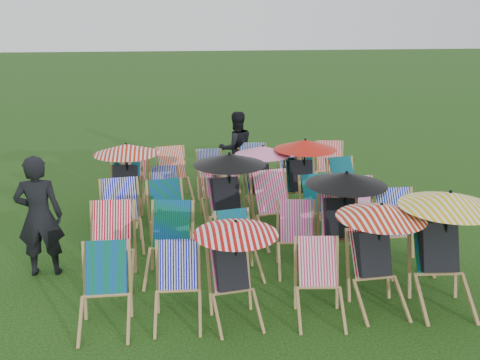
{
  "coord_description": "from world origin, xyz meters",
  "views": [
    {
      "loc": [
        -1.2,
        -7.76,
        3.41
      ],
      "look_at": [
        -0.1,
        0.38,
        0.9
      ],
      "focal_mm": 40.0,
      "sensor_mm": 36.0,
      "label": 1
    }
  ],
  "objects": [
    {
      "name": "ground",
      "position": [
        0.0,
        0.0,
        0.0
      ],
      "size": [
        100.0,
        100.0,
        0.0
      ],
      "primitive_type": "plane",
      "color": "black",
      "rests_on": "ground"
    },
    {
      "name": "deckchair_0",
      "position": [
        -1.99,
        -2.21,
        0.45
      ],
      "size": [
        0.61,
        0.84,
        0.9
      ],
      "rotation": [
        0.0,
        0.0,
        -0.01
      ],
      "color": "#A6814D",
      "rests_on": "ground"
    },
    {
      "name": "deckchair_1",
      "position": [
        -1.17,
        -2.18,
        0.43
      ],
      "size": [
        0.61,
        0.82,
        0.86
      ],
      "rotation": [
        0.0,
        0.0,
        -0.06
      ],
      "color": "#A6814D",
      "rests_on": "ground"
    },
    {
      "name": "deckchair_2",
      "position": [
        -0.51,
        -2.21,
        0.62
      ],
      "size": [
        0.99,
        1.06,
        1.17
      ],
      "rotation": [
        0.0,
        0.0,
        0.13
      ],
      "color": "#A6814D",
      "rests_on": "ground"
    },
    {
      "name": "deckchair_3",
      "position": [
        0.47,
        -2.33,
        0.43
      ],
      "size": [
        0.67,
        0.86,
        0.87
      ],
      "rotation": [
        0.0,
        0.0,
        -0.12
      ],
      "color": "#A6814D",
      "rests_on": "ground"
    },
    {
      "name": "deckchair_4",
      "position": [
        1.24,
        -2.15,
        0.67
      ],
      "size": [
        1.08,
        1.13,
        1.28
      ],
      "rotation": [
        0.0,
        0.0,
        0.05
      ],
      "color": "#A6814D",
      "rests_on": "ground"
    },
    {
      "name": "deckchair_5",
      "position": [
        2.03,
        -2.23,
        0.75
      ],
      "size": [
        1.19,
        1.26,
        1.42
      ],
      "rotation": [
        0.0,
        0.0,
        -0.1
      ],
      "color": "#A6814D",
      "rests_on": "ground"
    },
    {
      "name": "deckchair_6",
      "position": [
        -2.04,
        -1.05,
        0.5
      ],
      "size": [
        0.7,
        0.94,
        0.99
      ],
      "rotation": [
        0.0,
        0.0,
        -0.05
      ],
      "color": "#A6814D",
      "rests_on": "ground"
    },
    {
      "name": "deckchair_7",
      "position": [
        -1.26,
        -1.07,
        0.48
      ],
      "size": [
        0.77,
        0.98,
        0.96
      ],
      "rotation": [
        0.0,
        0.0,
        -0.17
      ],
      "color": "#A6814D",
      "rests_on": "ground"
    },
    {
      "name": "deckchair_8",
      "position": [
        -0.32,
        -1.12,
        0.41
      ],
      "size": [
        0.67,
        0.84,
        0.83
      ],
      "rotation": [
        0.0,
        0.0,
        0.17
      ],
      "color": "#A6814D",
      "rests_on": "ground"
    },
    {
      "name": "deckchair_9",
      "position": [
        0.52,
        -1.05,
        0.45
      ],
      "size": [
        0.7,
        0.9,
        0.9
      ],
      "rotation": [
        0.0,
        0.0,
        -0.14
      ],
      "color": "#A6814D",
      "rests_on": "ground"
    },
    {
      "name": "deckchair_10",
      "position": [
        1.16,
        -1.01,
        0.71
      ],
      "size": [
        1.14,
        1.21,
        1.35
      ],
      "rotation": [
        0.0,
        0.0,
        -0.14
      ],
      "color": "#A6814D",
      "rests_on": "ground"
    },
    {
      "name": "deckchair_11",
      "position": [
        2.0,
        -1.15,
        0.51
      ],
      "size": [
        0.68,
        0.95,
        1.02
      ],
      "rotation": [
        0.0,
        0.0,
        0.01
      ],
      "color": "#A6814D",
      "rests_on": "ground"
    },
    {
      "name": "deckchair_12",
      "position": [
        -1.98,
        0.07,
        0.49
      ],
      "size": [
        0.75,
        0.97,
        0.98
      ],
      "rotation": [
        0.0,
        0.0,
        0.11
      ],
      "color": "#A6814D",
      "rests_on": "ground"
    },
    {
      "name": "deckchair_13",
      "position": [
        -1.24,
        0.06,
        0.47
      ],
      "size": [
        0.77,
        0.96,
        0.94
      ],
      "rotation": [
        0.0,
        0.0,
        0.19
      ],
      "color": "#A6814D",
      "rests_on": "ground"
    },
    {
      "name": "deckchair_14",
      "position": [
        -0.31,
        0.18,
        0.72
      ],
      "size": [
        1.15,
        1.24,
        1.37
      ],
      "rotation": [
        0.0,
        0.0,
        0.15
      ],
      "color": "#A6814D",
      "rests_on": "ground"
    },
    {
      "name": "deckchair_15",
      "position": [
        0.44,
        0.0,
        0.52
      ],
      "size": [
        0.84,
        1.05,
        1.03
      ],
      "rotation": [
        0.0,
        0.0,
        0.17
      ],
      "color": "#A6814D",
      "rests_on": "ground"
    },
    {
      "name": "deckchair_16",
      "position": [
        1.19,
        0.02,
        0.47
      ],
      "size": [
        0.7,
        0.92,
        0.94
      ],
      "rotation": [
        0.0,
        0.0,
        0.1
      ],
      "color": "#A6814D",
      "rests_on": "ground"
    },
    {
      "name": "deckchair_17",
      "position": [
        1.89,
        0.05,
        0.44
      ],
      "size": [
        0.6,
        0.82,
        0.88
      ],
      "rotation": [
        0.0,
        0.0,
        0.02
      ],
      "color": "#A6814D",
      "rests_on": "ground"
    },
    {
      "name": "deckchair_18",
      "position": [
        -2.0,
        1.27,
        0.7
      ],
      "size": [
        1.12,
        1.18,
        1.32
      ],
      "rotation": [
        0.0,
        0.0,
        -0.13
      ],
      "color": "#A6814D",
      "rests_on": "ground"
    },
    {
      "name": "deckchair_19",
      "position": [
        -1.3,
        1.23,
        0.42
      ],
      "size": [
        0.61,
        0.81,
        0.85
      ],
      "rotation": [
        0.0,
        0.0,
        0.06
      ],
      "color": "#A6814D",
      "rests_on": "ground"
    },
    {
      "name": "deckchair_20",
      "position": [
        -0.42,
        1.16,
        0.42
      ],
      "size": [
        0.63,
        0.83,
        0.84
      ],
      "rotation": [
        0.0,
        0.0,
        0.1
      ],
      "color": "#A6814D",
      "rests_on": "ground"
    },
    {
      "name": "deckchair_21",
      "position": [
        0.42,
        1.31,
        0.63
      ],
      "size": [
        1.01,
        1.09,
        1.2
      ],
      "rotation": [
        0.0,
        0.0,
        0.16
      ],
      "color": "#A6814D",
      "rests_on": "ground"
    },
    {
      "name": "deckchair_22",
      "position": [
        1.14,
        1.18,
        0.7
      ],
      "size": [
        1.11,
        1.17,
        1.32
      ],
      "rotation": [
        0.0,
        0.0,
        -0.09
      ],
      "color": "#A6814D",
      "rests_on": "ground"
    },
    {
      "name": "deckchair_23",
      "position": [
        2.03,
        1.24,
        0.45
      ],
      "size": [
        0.74,
        0.92,
        0.89
      ],
      "rotation": [
        0.0,
        0.0,
        0.2
      ],
      "color": "#A6814D",
      "rests_on": "ground"
    },
    {
      "name": "deckchair_24",
      "position": [
        -1.94,
        2.39,
        0.45
      ],
      "size": [
        0.7,
        0.9,
        0.9
      ],
      "rotation": [
        0.0,
        0.0,
        -0.14
      ],
      "color": "#A6814D",
      "rests_on": "ground"
    },
    {
      "name": "deckchair_25",
      "position": [
        -1.13,
        2.29,
        0.48
      ],
      "size": [
        0.78,
        0.98,
        0.95
      ],
      "rotation": [
        0.0,
        0.0,
        0.19
      ],
      "color": "#A6814D",
      "rests_on": "ground"
    },
    {
      "name": "deckchair_26",
      "position": [
        -0.42,
        2.42,
        0.42
      ],
      "size": [
        0.58,
        0.8,
        0.85
      ],
      "rotation": [
        0.0,
        0.0,
        -0.02
      ],
      "color": "#A6814D",
      "rests_on": "ground"
    },
    {
      "name": "deckchair_27",
      "position": [
        0.4,
        2.38,
        0.47
      ],
      "size": [
        0.76,
        0.96,
        0.95
      ],
      "rotation": [
        0.0,
        0.0,
        -0.17
      ],
      "color": "#A6814D",
      "rests_on": "ground"
    },
    {
      "name": "deckchair_28",
      "position": [
        1.27,
        2.41,
        0.41
      ],
      "size": [
        0.65,
        0.83,
        0.83
      ],
      "rotation": [
        0.0,
        0.0,
        0.15
      ],
      "color": "#A6814D",
      "rests_on": "ground"
    },
    {
      "name": "deckchair_29",
      "position": [
        2.02,
        2.35,
        0.48
      ],
      "size": [
        0.77,
        0.97,
        0.95
      ],
      "rotation": [
        0.0,
        0.0,
        -0.17
      ],
      "color": "#A6814D",
      "rests_on": "ground"
    },
    {
      "name": "person_left",
      "position": [
        -2.98,
        -0.73,
        0.84
      ],
      "size": [
        0.62,
        0.41,
        1.69
      ],
      "primitive_type": "imported",
      "rotation": [
        0.0,
        0.0,
        3.15
      ],
      "color": "black",
      "rests_on": "ground"
    },
    {
      "name": "person_rear",
      "position": [
        0.18,
        3.02,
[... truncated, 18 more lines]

